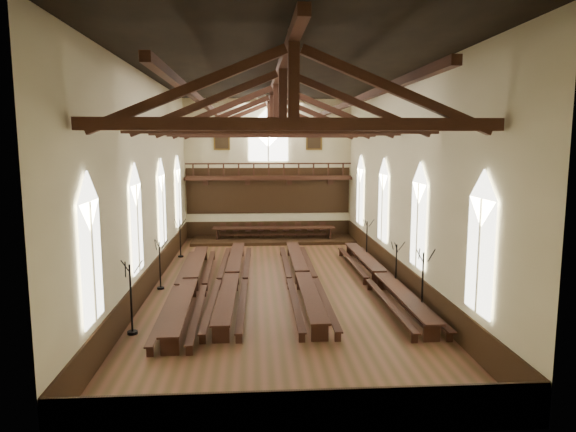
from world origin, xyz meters
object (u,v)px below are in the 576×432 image
at_px(refectory_row_a, 190,282).
at_px(candelabrum_right_far, 367,248).
at_px(high_table, 274,229).
at_px(candelabrum_left_far, 180,245).
at_px(candelabrum_left_mid, 160,274).
at_px(dais, 274,240).
at_px(candelabrum_right_mid, 396,276).
at_px(refectory_row_b, 232,277).
at_px(candelabrum_right_near, 422,296).
at_px(refectory_row_c, 302,275).
at_px(refectory_row_d, 381,276).
at_px(candelabrum_left_near, 132,312).

height_order(refectory_row_a, candelabrum_right_far, candelabrum_right_far).
height_order(high_table, candelabrum_left_far, candelabrum_left_far).
height_order(refectory_row_a, candelabrum_left_mid, candelabrum_left_mid).
bearing_deg(candelabrum_right_far, dais, 130.07).
bearing_deg(candelabrum_right_mid, candelabrum_left_mid, 175.09).
height_order(refectory_row_b, candelabrum_right_near, candelabrum_right_near).
distance_m(refectory_row_a, candelabrum_left_far, 7.98).
xyz_separation_m(refectory_row_c, candelabrum_left_mid, (-6.77, 0.07, 0.18)).
height_order(refectory_row_d, candelabrum_left_far, candelabrum_left_far).
bearing_deg(candelabrum_right_far, candelabrum_right_mid, -90.00).
bearing_deg(refectory_row_d, refectory_row_c, 174.89).
bearing_deg(candelabrum_left_far, candelabrum_left_mid, -90.00).
distance_m(refectory_row_a, refectory_row_c, 5.33).
distance_m(refectory_row_d, candelabrum_right_mid, 0.82).
distance_m(candelabrum_left_near, candelabrum_left_far, 12.70).
relative_size(refectory_row_b, candelabrum_right_far, 5.90).
height_order(candelabrum_right_near, candelabrum_right_far, candelabrum_right_near).
height_order(refectory_row_d, high_table, high_table).
height_order(dais, candelabrum_left_far, candelabrum_left_far).
bearing_deg(candelabrum_right_far, refectory_row_d, -95.89).
bearing_deg(candelabrum_right_mid, candelabrum_right_far, 90.00).
height_order(refectory_row_c, candelabrum_right_far, candelabrum_right_far).
bearing_deg(high_table, refectory_row_d, -68.73).
distance_m(refectory_row_c, candelabrum_left_near, 8.88).
distance_m(candelabrum_left_mid, candelabrum_left_far, 6.90).
distance_m(candelabrum_right_near, candelabrum_right_far, 10.01).
relative_size(candelabrum_left_mid, candelabrum_left_far, 1.02).
distance_m(refectory_row_c, dais, 11.64).
distance_m(refectory_row_b, high_table, 11.81).
height_order(candelabrum_left_far, candelabrum_right_mid, candelabrum_left_far).
bearing_deg(refectory_row_d, high_table, 111.27).
xyz_separation_m(high_table, candelabrum_left_near, (-5.87, -17.33, -0.06)).
height_order(candelabrum_left_far, candelabrum_right_near, candelabrum_right_near).
bearing_deg(candelabrum_left_mid, refectory_row_c, -0.59).
bearing_deg(candelabrum_right_near, dais, 107.87).
bearing_deg(candelabrum_left_near, candelabrum_right_far, 45.03).
bearing_deg(high_table, candelabrum_left_near, -108.69).
xyz_separation_m(candelabrum_left_mid, candelabrum_left_far, (0.00, 6.90, -0.01)).
xyz_separation_m(refectory_row_b, dais, (2.47, 11.55, -0.45)).
distance_m(refectory_row_a, refectory_row_d, 9.02).
height_order(candelabrum_left_near, candelabrum_left_mid, candelabrum_left_near).
bearing_deg(refectory_row_d, candelabrum_right_mid, -43.04).
height_order(refectory_row_a, refectory_row_d, refectory_row_a).
xyz_separation_m(refectory_row_d, candelabrum_right_near, (0.59, -4.30, 0.29)).
height_order(candelabrum_right_mid, candelabrum_right_far, candelabrum_right_far).
distance_m(high_table, candelabrum_left_near, 18.30).
height_order(refectory_row_b, candelabrum_left_far, candelabrum_left_far).
bearing_deg(candelabrum_right_far, refectory_row_b, -145.37).
bearing_deg(candelabrum_right_near, refectory_row_b, 148.67).
bearing_deg(high_table, refectory_row_c, -85.53).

